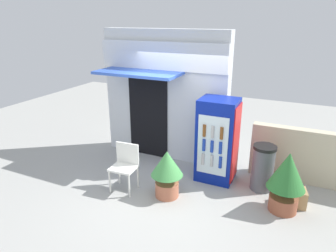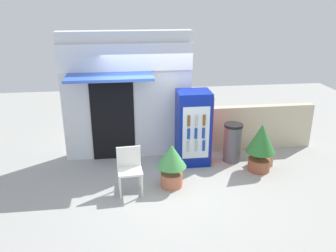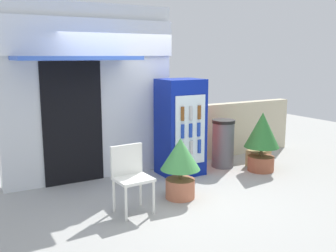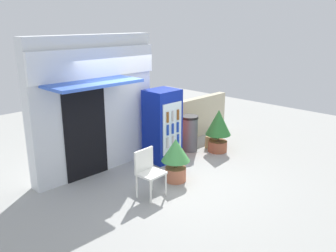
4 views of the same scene
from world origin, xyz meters
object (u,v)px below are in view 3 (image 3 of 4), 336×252
object	(u,v)px
plastic_chair	(130,173)
potted_plant_near_shop	(180,163)
trash_bin	(223,143)
cardboard_box	(258,158)
drink_cooler	(181,127)
potted_plant_curbside	(262,137)

from	to	relation	value
plastic_chair	potted_plant_near_shop	world-z (taller)	potted_plant_near_shop
trash_bin	cardboard_box	xyz separation A→B (m)	(0.63, -0.32, -0.30)
drink_cooler	potted_plant_curbside	world-z (taller)	drink_cooler
cardboard_box	drink_cooler	bearing A→B (deg)	167.50
potted_plant_curbside	trash_bin	distance (m)	0.75
potted_plant_curbside	trash_bin	bearing A→B (deg)	128.78
drink_cooler	potted_plant_curbside	bearing A→B (deg)	-23.23
potted_plant_near_shop	cardboard_box	xyz separation A→B (m)	(2.21, 0.69, -0.39)
plastic_chair	potted_plant_near_shop	distance (m)	0.86
plastic_chair	potted_plant_curbside	xyz separation A→B (m)	(2.89, 0.52, 0.10)
potted_plant_near_shop	potted_plant_curbside	bearing A→B (deg)	12.14
drink_cooler	potted_plant_curbside	distance (m)	1.53
potted_plant_curbside	cardboard_box	distance (m)	0.58
plastic_chair	potted_plant_curbside	bearing A→B (deg)	10.24
plastic_chair	potted_plant_near_shop	bearing A→B (deg)	5.61
potted_plant_curbside	drink_cooler	bearing A→B (deg)	156.77
trash_bin	potted_plant_curbside	bearing A→B (deg)	-51.22
potted_plant_near_shop	cardboard_box	size ratio (longest dim) A/B	2.39
potted_plant_curbside	plastic_chair	bearing A→B (deg)	-169.76
drink_cooler	potted_plant_near_shop	world-z (taller)	drink_cooler
trash_bin	cardboard_box	size ratio (longest dim) A/B	2.38
cardboard_box	trash_bin	bearing A→B (deg)	153.18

